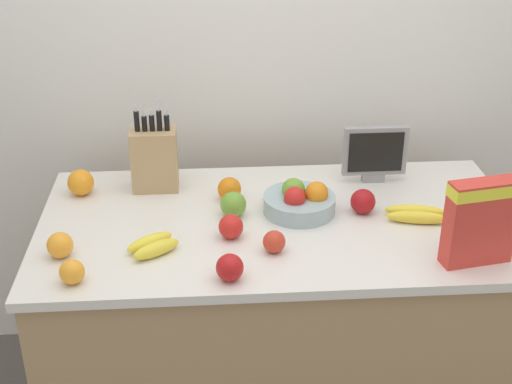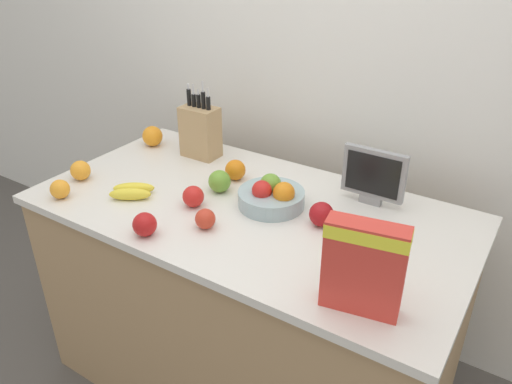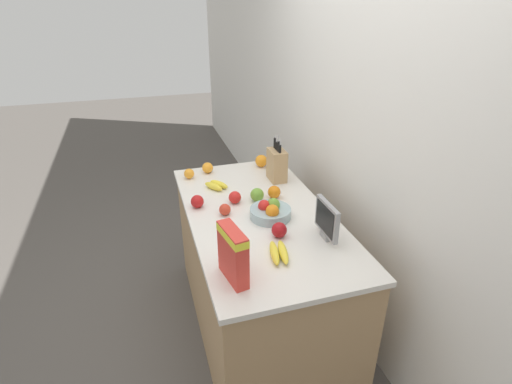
{
  "view_description": "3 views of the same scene",
  "coord_description": "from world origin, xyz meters",
  "px_view_note": "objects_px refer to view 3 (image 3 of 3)",
  "views": [
    {
      "loc": [
        -0.22,
        -1.99,
        1.97
      ],
      "look_at": [
        -0.08,
        0.05,
        0.94
      ],
      "focal_mm": 50.0,
      "sensor_mm": 36.0,
      "label": 1
    },
    {
      "loc": [
        0.85,
        -1.27,
        1.75
      ],
      "look_at": [
        0.06,
        -0.05,
        0.96
      ],
      "focal_mm": 35.0,
      "sensor_mm": 36.0,
      "label": 2
    },
    {
      "loc": [
        1.94,
        -0.61,
        2.02
      ],
      "look_at": [
        -0.05,
        -0.0,
        0.98
      ],
      "focal_mm": 28.0,
      "sensor_mm": 36.0,
      "label": 3
    }
  ],
  "objects_px": {
    "apple_near_bananas": "(279,230)",
    "apple_rear": "(235,197)",
    "orange_mid_left": "(189,174)",
    "small_monitor": "(327,220)",
    "fruit_bowl": "(270,211)",
    "cereal_box": "(233,252)",
    "orange_mid_right": "(208,168)",
    "apple_middle": "(225,210)",
    "orange_front_left": "(261,161)",
    "banana_bunch_left": "(216,185)",
    "banana_bunch_right": "(279,252)",
    "knife_block": "(277,165)",
    "apple_front": "(257,195)",
    "apple_rightmost": "(197,201)",
    "orange_by_cereal": "(274,192)"
  },
  "relations": [
    {
      "from": "knife_block",
      "to": "apple_front",
      "type": "height_order",
      "value": "knife_block"
    },
    {
      "from": "fruit_bowl",
      "to": "apple_middle",
      "type": "xyz_separation_m",
      "value": [
        -0.11,
        -0.24,
        -0.01
      ]
    },
    {
      "from": "small_monitor",
      "to": "orange_mid_right",
      "type": "height_order",
      "value": "small_monitor"
    },
    {
      "from": "fruit_bowl",
      "to": "apple_rightmost",
      "type": "bearing_deg",
      "value": -122.72
    },
    {
      "from": "banana_bunch_left",
      "to": "orange_front_left",
      "type": "distance_m",
      "value": 0.48
    },
    {
      "from": "apple_middle",
      "to": "apple_rightmost",
      "type": "relative_size",
      "value": 0.87
    },
    {
      "from": "banana_bunch_right",
      "to": "orange_by_cereal",
      "type": "height_order",
      "value": "orange_by_cereal"
    },
    {
      "from": "apple_rear",
      "to": "banana_bunch_left",
      "type": "bearing_deg",
      "value": -163.9
    },
    {
      "from": "apple_middle",
      "to": "orange_mid_right",
      "type": "height_order",
      "value": "orange_mid_right"
    },
    {
      "from": "apple_front",
      "to": "orange_by_cereal",
      "type": "relative_size",
      "value": 1.04
    },
    {
      "from": "banana_bunch_left",
      "to": "apple_near_bananas",
      "type": "relative_size",
      "value": 2.1
    },
    {
      "from": "cereal_box",
      "to": "banana_bunch_right",
      "type": "relative_size",
      "value": 1.24
    },
    {
      "from": "apple_front",
      "to": "apple_middle",
      "type": "distance_m",
      "value": 0.25
    },
    {
      "from": "orange_mid_left",
      "to": "small_monitor",
      "type": "bearing_deg",
      "value": 30.64
    },
    {
      "from": "apple_near_bananas",
      "to": "orange_mid_right",
      "type": "distance_m",
      "value": 0.96
    },
    {
      "from": "fruit_bowl",
      "to": "apple_rear",
      "type": "relative_size",
      "value": 3.09
    },
    {
      "from": "cereal_box",
      "to": "orange_mid_right",
      "type": "height_order",
      "value": "cereal_box"
    },
    {
      "from": "small_monitor",
      "to": "banana_bunch_left",
      "type": "bearing_deg",
      "value": -150.58
    },
    {
      "from": "cereal_box",
      "to": "orange_mid_left",
      "type": "distance_m",
      "value": 1.15
    },
    {
      "from": "banana_bunch_left",
      "to": "apple_rear",
      "type": "xyz_separation_m",
      "value": [
        0.23,
        0.07,
        0.02
      ]
    },
    {
      "from": "fruit_bowl",
      "to": "orange_mid_right",
      "type": "xyz_separation_m",
      "value": [
        -0.73,
        -0.22,
        -0.0
      ]
    },
    {
      "from": "banana_bunch_left",
      "to": "orange_mid_left",
      "type": "xyz_separation_m",
      "value": [
        -0.21,
        -0.15,
        0.01
      ]
    },
    {
      "from": "orange_by_cereal",
      "to": "fruit_bowl",
      "type": "bearing_deg",
      "value": -24.27
    },
    {
      "from": "orange_mid_right",
      "to": "apple_front",
      "type": "bearing_deg",
      "value": 22.39
    },
    {
      "from": "knife_block",
      "to": "apple_middle",
      "type": "distance_m",
      "value": 0.59
    },
    {
      "from": "banana_bunch_left",
      "to": "apple_near_bananas",
      "type": "height_order",
      "value": "apple_near_bananas"
    },
    {
      "from": "banana_bunch_left",
      "to": "apple_rightmost",
      "type": "distance_m",
      "value": 0.27
    },
    {
      "from": "apple_front",
      "to": "orange_by_cereal",
      "type": "distance_m",
      "value": 0.11
    },
    {
      "from": "cereal_box",
      "to": "apple_rear",
      "type": "bearing_deg",
      "value": 154.97
    },
    {
      "from": "small_monitor",
      "to": "apple_rightmost",
      "type": "bearing_deg",
      "value": -132.22
    },
    {
      "from": "banana_bunch_left",
      "to": "apple_rear",
      "type": "height_order",
      "value": "apple_rear"
    },
    {
      "from": "apple_rear",
      "to": "small_monitor",
      "type": "bearing_deg",
      "value": 34.51
    },
    {
      "from": "apple_near_bananas",
      "to": "apple_rightmost",
      "type": "xyz_separation_m",
      "value": [
        -0.45,
        -0.36,
        -0.0
      ]
    },
    {
      "from": "orange_by_cereal",
      "to": "orange_front_left",
      "type": "bearing_deg",
      "value": 171.43
    },
    {
      "from": "apple_near_bananas",
      "to": "apple_rear",
      "type": "relative_size",
      "value": 1.07
    },
    {
      "from": "apple_front",
      "to": "fruit_bowl",
      "type": "bearing_deg",
      "value": 3.21
    },
    {
      "from": "banana_bunch_left",
      "to": "orange_by_cereal",
      "type": "bearing_deg",
      "value": 53.33
    },
    {
      "from": "cereal_box",
      "to": "orange_mid_right",
      "type": "relative_size",
      "value": 3.32
    },
    {
      "from": "cereal_box",
      "to": "banana_bunch_right",
      "type": "height_order",
      "value": "cereal_box"
    },
    {
      "from": "cereal_box",
      "to": "fruit_bowl",
      "type": "bearing_deg",
      "value": 134.13
    },
    {
      "from": "apple_rightmost",
      "to": "orange_mid_left",
      "type": "height_order",
      "value": "apple_rightmost"
    },
    {
      "from": "apple_front",
      "to": "orange_mid_right",
      "type": "height_order",
      "value": "apple_front"
    },
    {
      "from": "knife_block",
      "to": "apple_middle",
      "type": "bearing_deg",
      "value": -50.48
    },
    {
      "from": "apple_middle",
      "to": "orange_front_left",
      "type": "relative_size",
      "value": 0.75
    },
    {
      "from": "apple_near_bananas",
      "to": "orange_mid_left",
      "type": "relative_size",
      "value": 1.16
    },
    {
      "from": "fruit_bowl",
      "to": "orange_mid_left",
      "type": "distance_m",
      "value": 0.77
    },
    {
      "from": "apple_near_bananas",
      "to": "apple_rightmost",
      "type": "distance_m",
      "value": 0.57
    },
    {
      "from": "banana_bunch_left",
      "to": "orange_front_left",
      "type": "relative_size",
      "value": 1.91
    },
    {
      "from": "knife_block",
      "to": "fruit_bowl",
      "type": "height_order",
      "value": "knife_block"
    },
    {
      "from": "apple_front",
      "to": "orange_front_left",
      "type": "relative_size",
      "value": 0.93
    }
  ]
}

